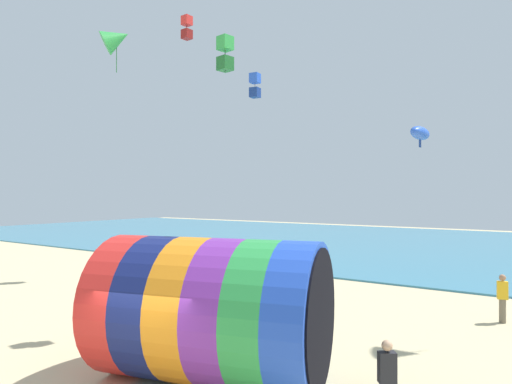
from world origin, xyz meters
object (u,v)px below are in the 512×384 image
Objects in this scene: kite_green_delta at (117,39)px; kite_green_box at (225,54)px; kite_blue_parafoil at (420,133)px; kite_blue_box at (255,85)px; bystander_near_water at (266,279)px; kite_red_box at (187,28)px; giant_inflatable_tube at (213,310)px; kite_handler at (387,381)px; bystander_mid_beach at (502,298)px.

kite_green_box is (6.10, -0.19, -1.75)m from kite_green_delta.
kite_blue_box is at bearing 143.72° from kite_blue_parafoil.
kite_blue_parafoil is 0.97× the size of kite_green_box.
bystander_near_water is at bearing 154.33° from kite_blue_parafoil.
kite_green_delta is 13.48m from kite_blue_parafoil.
kite_red_box reaches higher than kite_green_delta.
giant_inflatable_tube is 20.17m from kite_red_box.
kite_green_delta reaches higher than kite_handler.
kite_red_box reaches higher than kite_green_box.
bystander_near_water is at bearing 45.48° from kite_green_delta.
kite_green_delta is 8.11m from kite_red_box.
kite_green_delta is 1.51× the size of kite_red_box.
kite_blue_box is 11.24m from kite_green_box.
kite_handler is 9.82m from bystander_mid_beach.
bystander_near_water is at bearing -18.37° from kite_red_box.
kite_blue_parafoil is at bearing 4.29° from kite_green_delta.
bystander_mid_beach is at bearing 72.90° from kite_blue_parafoil.
bystander_near_water is (4.64, 4.72, -10.67)m from kite_green_delta.
kite_green_box is (-2.51, 3.72, 7.94)m from giant_inflatable_tube.
bystander_mid_beach reaches higher than kite_handler.
kite_handler is 11.72m from bystander_near_water.
kite_blue_box reaches higher than kite_green_box.
kite_handler is at bearing -25.89° from kite_green_box.
kite_blue_box is at bearing 38.30° from kite_red_box.
kite_blue_box is (-12.23, 13.11, 10.39)m from kite_handler.
bystander_mid_beach is (9.50, 1.50, 0.08)m from bystander_near_water.
kite_blue_parafoil is (11.77, -8.64, -4.70)m from kite_blue_box.
kite_handler is 23.21m from kite_red_box.
kite_red_box reaches higher than kite_blue_parafoil.
kite_green_box is (-6.42, -1.13, 3.18)m from kite_blue_parafoil.
kite_blue_box reaches higher than kite_blue_parafoil.
bystander_near_water is at bearing 106.50° from kite_green_box.
kite_green_box reaches higher than kite_blue_parafoil.
kite_handler is 1.20× the size of kite_red_box.
kite_blue_box is at bearing 133.02° from kite_handler.
giant_inflatable_tube reaches higher than bystander_near_water.
giant_inflatable_tube is at bearing -44.85° from kite_red_box.
bystander_mid_beach is (14.14, 6.22, -10.59)m from kite_green_delta.
bystander_mid_beach is (16.57, -0.85, -13.72)m from kite_red_box.
kite_handler is at bearing -34.53° from kite_red_box.
giant_inflatable_tube is 3.53× the size of bystander_mid_beach.
kite_blue_parafoil is 0.75× the size of bystander_near_water.
kite_blue_parafoil is (14.95, -6.13, -8.06)m from kite_red_box.
kite_handler is 7.25m from kite_blue_parafoil.
kite_blue_parafoil is at bearing -36.28° from kite_blue_box.
kite_blue_box is 12.15m from bystander_near_water.
kite_green_delta is 1.22× the size of bystander_mid_beach.
kite_blue_box is at bearing 120.25° from giant_inflatable_tube.
kite_blue_box is 1.19× the size of kite_green_box.
giant_inflatable_tube is 4.37× the size of kite_red_box.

